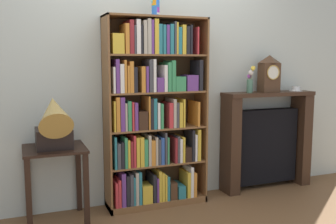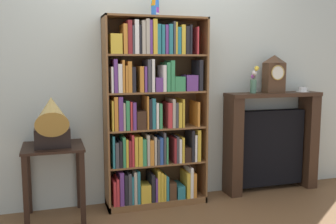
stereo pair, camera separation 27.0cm
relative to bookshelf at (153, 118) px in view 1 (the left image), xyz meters
name	(u,v)px [view 1 (the left image)]	position (x,y,z in m)	size (l,w,h in m)	color
ground_plane	(161,209)	(0.04, -0.12, -0.88)	(7.86, 6.40, 0.02)	brown
wall_back	(166,71)	(0.21, 0.20, 0.44)	(4.86, 0.08, 2.61)	beige
bookshelf	(153,118)	(0.00, 0.00, 0.00)	(0.98, 0.30, 1.81)	brown
cup_stack	(156,3)	(0.03, -0.01, 1.07)	(0.07, 0.07, 0.24)	blue
side_table_left	(55,167)	(-0.92, -0.09, -0.36)	(0.52, 0.50, 0.67)	black
gramophone	(54,122)	(-0.92, -0.18, 0.04)	(0.29, 0.51, 0.54)	black
fireplace_mantel	(266,141)	(1.34, 0.04, -0.34)	(1.05, 0.27, 1.07)	#382316
mantel_clock	(269,74)	(1.34, 0.02, 0.40)	(0.21, 0.14, 0.40)	#472D1C
flower_vase	(250,81)	(1.10, 0.02, 0.33)	(0.08, 0.11, 0.28)	#4C7A60
teacup_with_saucer	(296,89)	(1.71, 0.02, 0.23)	(0.14, 0.14, 0.05)	white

